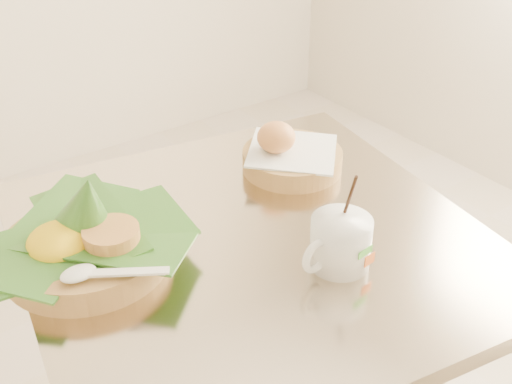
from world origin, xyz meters
TOP-DOWN VIEW (x-y plane):
  - cafe_table at (0.17, 0.01)m, footprint 0.80×0.80m
  - rice_basket at (-0.07, 0.11)m, footprint 0.31×0.31m
  - bread_basket at (0.35, 0.15)m, footprint 0.22×0.22m
  - coffee_mug at (0.23, -0.12)m, footprint 0.12×0.09m

SIDE VIEW (x-z plane):
  - cafe_table at x=0.17m, z-range 0.15..0.90m
  - bread_basket at x=0.35m, z-range 0.73..0.83m
  - rice_basket at x=-0.07m, z-range 0.71..0.87m
  - coffee_mug at x=0.23m, z-range 0.71..0.87m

